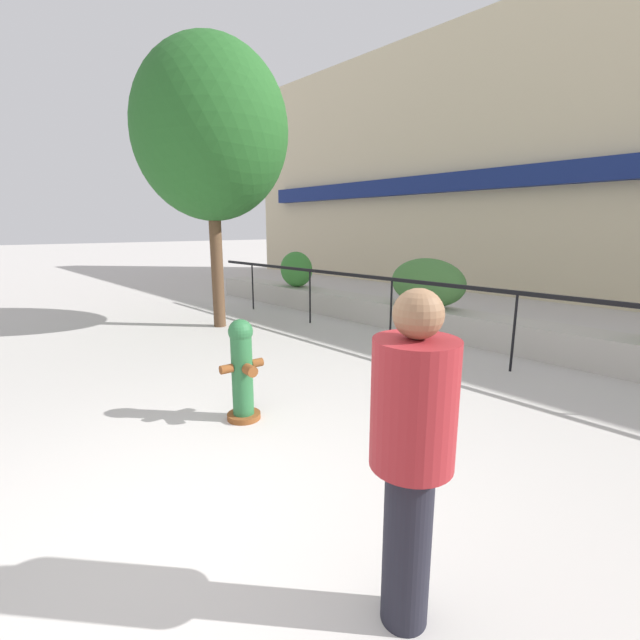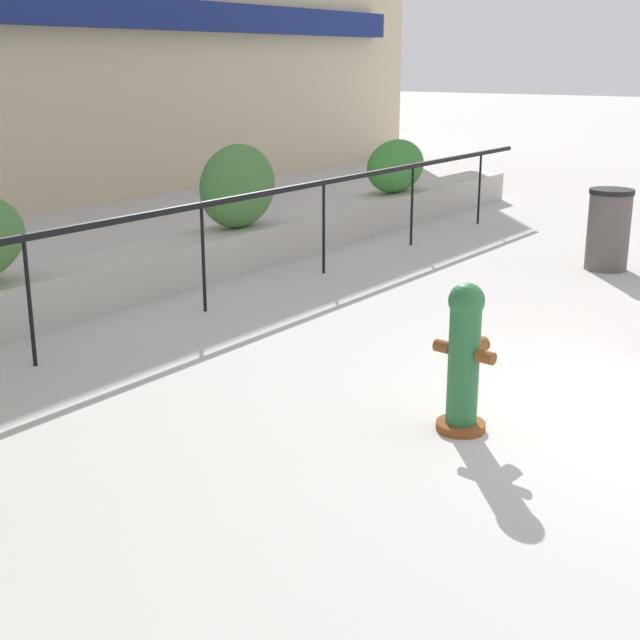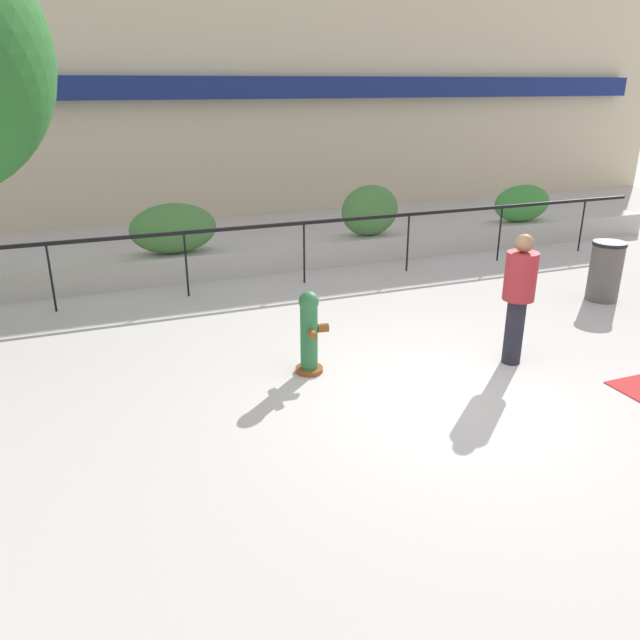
{
  "view_description": "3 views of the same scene",
  "coord_description": "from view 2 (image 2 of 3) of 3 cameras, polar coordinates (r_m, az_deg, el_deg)",
  "views": [
    {
      "loc": [
        2.41,
        -0.99,
        1.99
      ],
      "look_at": [
        -1.4,
        2.53,
        0.87
      ],
      "focal_mm": 24.0,
      "sensor_mm": 36.0,
      "label": 1
    },
    {
      "loc": [
        -6.6,
        -1.33,
        2.54
      ],
      "look_at": [
        -1.27,
        2.5,
        0.61
      ],
      "focal_mm": 50.0,
      "sensor_mm": 36.0,
      "label": 2
    },
    {
      "loc": [
        -3.75,
        -5.51,
        3.46
      ],
      "look_at": [
        -1.05,
        1.41,
        0.64
      ],
      "focal_mm": 35.0,
      "sensor_mm": 36.0,
      "label": 3
    }
  ],
  "objects": [
    {
      "name": "planter_wall_low",
      "position": [
        10.13,
        -11.98,
        2.91
      ],
      "size": [
        18.0,
        0.7,
        0.5
      ],
      "primitive_type": "cube",
      "color": "#B7B2A8",
      "rests_on": "ground"
    },
    {
      "name": "fence_railing_segment",
      "position": [
        9.2,
        -7.58,
        6.67
      ],
      "size": [
        15.0,
        0.05,
        1.15
      ],
      "color": "black",
      "rests_on": "ground"
    },
    {
      "name": "hedge_bush_2",
      "position": [
        11.29,
        -5.26,
        8.52
      ],
      "size": [
        1.25,
        0.63,
        1.04
      ],
      "primitive_type": "ellipsoid",
      "color": "#427538",
      "rests_on": "planter_wall_low"
    },
    {
      "name": "hedge_bush_3",
      "position": [
        14.38,
        4.89,
        9.79
      ],
      "size": [
        1.45,
        0.59,
        0.83
      ],
      "primitive_type": "ellipsoid",
      "color": "#387F33",
      "rests_on": "planter_wall_low"
    },
    {
      "name": "fire_hydrant",
      "position": [
        6.28,
        9.22,
        -2.31
      ],
      "size": [
        0.45,
        0.48,
        1.08
      ],
      "color": "brown",
      "rests_on": "ground"
    },
    {
      "name": "trash_bin",
      "position": [
        11.71,
        17.98,
        5.54
      ],
      "size": [
        0.55,
        0.55,
        1.01
      ],
      "color": "#56514C",
      "rests_on": "ground"
    }
  ]
}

